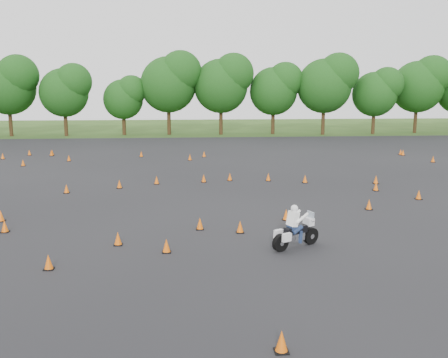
% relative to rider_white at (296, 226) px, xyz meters
% --- Properties ---
extents(ground, '(140.00, 140.00, 0.00)m').
position_rel_rider_white_xyz_m(ground, '(-1.90, 2.93, -0.78)').
color(ground, '#2D5119').
rests_on(ground, ground).
extents(asphalt_pad, '(62.00, 62.00, 0.00)m').
position_rel_rider_white_xyz_m(asphalt_pad, '(-1.90, 8.93, -0.78)').
color(asphalt_pad, black).
rests_on(asphalt_pad, ground).
extents(treeline, '(86.79, 32.25, 10.26)m').
position_rel_rider_white_xyz_m(treeline, '(-0.44, 38.16, 3.77)').
color(treeline, '#184413').
rests_on(treeline, ground).
extents(traffic_cones, '(32.95, 32.93, 0.45)m').
position_rel_rider_white_xyz_m(traffic_cones, '(-2.44, 8.60, -0.55)').
color(traffic_cones, '#EB5F09').
rests_on(traffic_cones, asphalt_pad).
extents(rider_white, '(2.06, 1.55, 1.56)m').
position_rel_rider_white_xyz_m(rider_white, '(0.00, 0.00, 0.00)').
color(rider_white, white).
rests_on(rider_white, ground).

